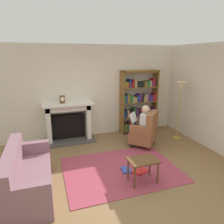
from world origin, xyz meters
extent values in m
plane|color=brown|center=(0.00, 0.00, 0.00)|extent=(14.00, 14.00, 0.00)
cube|color=beige|center=(0.00, 2.55, 1.35)|extent=(5.60, 0.10, 2.70)
cube|color=beige|center=(2.65, 1.25, 1.35)|extent=(0.10, 5.20, 2.70)
cube|color=#9C394B|center=(0.00, 0.30, 0.01)|extent=(2.40, 1.80, 0.01)
cube|color=#4C4742|center=(-0.84, 2.18, 0.03)|extent=(1.41, 0.64, 0.05)
cube|color=black|center=(-0.84, 2.40, 0.40)|extent=(0.89, 0.20, 0.70)
cube|color=silver|center=(-1.39, 2.28, 0.54)|extent=(0.12, 0.44, 1.07)
cube|color=silver|center=(-0.29, 2.28, 0.54)|extent=(0.12, 0.44, 1.07)
cube|color=silver|center=(-0.84, 2.28, 0.99)|extent=(1.21, 0.44, 0.16)
cube|color=silver|center=(-0.84, 2.22, 1.10)|extent=(1.37, 0.56, 0.06)
cylinder|color=brown|center=(-0.98, 2.20, 1.24)|extent=(0.14, 0.14, 0.21)
cylinder|color=white|center=(-0.98, 2.14, 1.26)|extent=(0.10, 0.01, 0.10)
cube|color=brown|center=(0.80, 2.34, 0.98)|extent=(0.04, 0.32, 1.96)
cube|color=brown|center=(1.95, 2.34, 0.98)|extent=(0.04, 0.32, 1.96)
cube|color=brown|center=(1.38, 2.34, 1.94)|extent=(1.19, 0.32, 0.04)
cube|color=brown|center=(1.38, 2.34, 0.06)|extent=(1.15, 0.32, 0.02)
cube|color=#1E592D|center=(0.85, 2.33, 0.18)|extent=(0.04, 0.26, 0.22)
cube|color=brown|center=(0.91, 2.33, 0.19)|extent=(0.07, 0.26, 0.24)
cube|color=#1E592D|center=(0.98, 2.33, 0.18)|extent=(0.06, 0.26, 0.22)
cube|color=maroon|center=(1.06, 2.33, 0.20)|extent=(0.07, 0.26, 0.26)
cube|color=#1E592D|center=(1.15, 2.33, 0.18)|extent=(0.08, 0.26, 0.22)
cube|color=#997F4C|center=(1.22, 2.33, 0.17)|extent=(0.04, 0.26, 0.20)
cube|color=navy|center=(1.29, 2.33, 0.19)|extent=(0.08, 0.26, 0.24)
cube|color=#997F4C|center=(1.37, 2.33, 0.16)|extent=(0.08, 0.26, 0.18)
cube|color=maroon|center=(1.46, 2.33, 0.19)|extent=(0.07, 0.26, 0.24)
cube|color=#997F4C|center=(1.54, 2.33, 0.16)|extent=(0.08, 0.26, 0.18)
cube|color=maroon|center=(1.63, 2.33, 0.18)|extent=(0.09, 0.26, 0.22)
cube|color=black|center=(1.70, 2.33, 0.17)|extent=(0.05, 0.26, 0.20)
cube|color=#997F4C|center=(1.77, 2.33, 0.15)|extent=(0.08, 0.26, 0.16)
cube|color=maroon|center=(1.85, 2.33, 0.18)|extent=(0.07, 0.26, 0.21)
cube|color=black|center=(1.91, 2.33, 0.15)|extent=(0.05, 0.26, 0.17)
cube|color=brown|center=(1.38, 2.34, 0.52)|extent=(1.15, 0.32, 0.02)
cube|color=navy|center=(0.87, 2.33, 0.64)|extent=(0.07, 0.26, 0.21)
cube|color=black|center=(0.92, 2.33, 0.65)|extent=(0.04, 0.26, 0.23)
cube|color=#997F4C|center=(0.98, 2.33, 0.64)|extent=(0.07, 0.26, 0.22)
cube|color=maroon|center=(1.05, 2.33, 0.61)|extent=(0.05, 0.26, 0.16)
cube|color=black|center=(1.13, 2.33, 0.63)|extent=(0.08, 0.26, 0.20)
cube|color=#1E592D|center=(1.21, 2.33, 0.66)|extent=(0.06, 0.26, 0.26)
cube|color=#4C1E59|center=(1.28, 2.33, 0.66)|extent=(0.07, 0.26, 0.25)
cube|color=black|center=(1.35, 2.33, 0.65)|extent=(0.05, 0.26, 0.23)
cube|color=maroon|center=(1.43, 2.33, 0.64)|extent=(0.09, 0.26, 0.21)
cube|color=black|center=(1.52, 2.33, 0.61)|extent=(0.07, 0.26, 0.16)
cube|color=brown|center=(1.59, 2.33, 0.64)|extent=(0.07, 0.26, 0.21)
cube|color=#1E592D|center=(1.66, 2.33, 0.65)|extent=(0.06, 0.26, 0.24)
cube|color=#997F4C|center=(1.72, 2.33, 0.64)|extent=(0.07, 0.26, 0.21)
cube|color=maroon|center=(1.81, 2.33, 0.61)|extent=(0.09, 0.26, 0.16)
cube|color=#4C1E59|center=(1.90, 2.33, 0.64)|extent=(0.07, 0.26, 0.22)
cube|color=brown|center=(1.38, 2.34, 0.98)|extent=(1.15, 0.32, 0.02)
cube|color=#1E592D|center=(0.85, 2.33, 1.11)|extent=(0.04, 0.26, 0.23)
cube|color=navy|center=(0.91, 2.33, 1.11)|extent=(0.05, 0.26, 0.24)
cube|color=brown|center=(0.98, 2.33, 1.12)|extent=(0.08, 0.26, 0.26)
cube|color=#1E592D|center=(1.08, 2.33, 1.10)|extent=(0.09, 0.26, 0.21)
cube|color=#997F4C|center=(1.16, 2.33, 1.08)|extent=(0.07, 0.26, 0.17)
cube|color=#997F4C|center=(1.23, 2.33, 1.07)|extent=(0.06, 0.26, 0.16)
cube|color=navy|center=(1.30, 2.33, 1.09)|extent=(0.07, 0.26, 0.20)
cube|color=#4C1E59|center=(1.37, 2.33, 1.12)|extent=(0.07, 0.26, 0.25)
cube|color=black|center=(1.45, 2.33, 1.09)|extent=(0.07, 0.26, 0.21)
cube|color=#997F4C|center=(1.52, 2.33, 1.07)|extent=(0.05, 0.26, 0.16)
cube|color=#997F4C|center=(1.58, 2.33, 1.11)|extent=(0.07, 0.26, 0.24)
cube|color=#4C1E59|center=(1.67, 2.33, 1.11)|extent=(0.09, 0.26, 0.24)
cube|color=navy|center=(1.76, 2.33, 1.09)|extent=(0.06, 0.26, 0.20)
cube|color=maroon|center=(1.83, 2.33, 1.09)|extent=(0.06, 0.26, 0.19)
cube|color=maroon|center=(1.90, 2.33, 1.12)|extent=(0.07, 0.26, 0.26)
cube|color=brown|center=(1.38, 2.34, 1.44)|extent=(1.15, 0.32, 0.02)
cube|color=brown|center=(0.87, 2.33, 1.54)|extent=(0.08, 0.26, 0.19)
cube|color=brown|center=(0.93, 2.33, 1.54)|extent=(0.04, 0.26, 0.18)
cube|color=maroon|center=(0.98, 2.33, 1.53)|extent=(0.04, 0.26, 0.16)
cube|color=navy|center=(1.02, 2.33, 1.58)|extent=(0.05, 0.26, 0.25)
cube|color=maroon|center=(1.08, 2.33, 1.53)|extent=(0.04, 0.26, 0.17)
cube|color=maroon|center=(1.13, 2.33, 1.57)|extent=(0.05, 0.26, 0.24)
cube|color=#997F4C|center=(1.20, 2.33, 1.57)|extent=(0.08, 0.26, 0.23)
cube|color=black|center=(1.29, 2.33, 1.54)|extent=(0.09, 0.26, 0.18)
cube|color=black|center=(1.37, 2.33, 1.53)|extent=(0.06, 0.26, 0.16)
cube|color=black|center=(1.45, 2.33, 1.53)|extent=(0.09, 0.26, 0.16)
cube|color=brown|center=(1.53, 2.33, 1.54)|extent=(0.08, 0.26, 0.17)
cube|color=#1E592D|center=(1.63, 2.33, 1.54)|extent=(0.09, 0.26, 0.18)
cube|color=#997F4C|center=(1.71, 2.33, 1.55)|extent=(0.06, 0.26, 0.19)
cube|color=#4C1E59|center=(1.76, 2.33, 1.53)|extent=(0.04, 0.26, 0.17)
cube|color=maroon|center=(1.82, 2.33, 1.58)|extent=(0.07, 0.26, 0.26)
cube|color=black|center=(1.88, 2.33, 1.57)|extent=(0.05, 0.26, 0.25)
cube|color=brown|center=(1.38, 2.34, 1.90)|extent=(1.15, 0.32, 0.02)
cylinder|color=#331E14|center=(1.00, 1.62, 0.06)|extent=(0.05, 0.05, 0.12)
cylinder|color=#331E14|center=(0.65, 1.25, 0.06)|extent=(0.05, 0.05, 0.12)
cylinder|color=#331E14|center=(1.35, 1.28, 0.06)|extent=(0.05, 0.05, 0.12)
cylinder|color=#331E14|center=(0.99, 0.91, 0.06)|extent=(0.05, 0.05, 0.12)
cube|color=brown|center=(1.00, 1.26, 0.27)|extent=(0.88, 0.88, 0.30)
cube|color=brown|center=(1.17, 1.10, 0.70)|extent=(0.56, 0.57, 0.55)
cube|color=brown|center=(1.19, 1.46, 0.53)|extent=(0.47, 0.46, 0.22)
cube|color=brown|center=(0.81, 1.07, 0.53)|extent=(0.47, 0.46, 0.22)
cube|color=silver|center=(1.03, 1.23, 0.67)|extent=(0.37, 0.37, 0.50)
sphere|color=#D8AD8C|center=(1.03, 1.23, 1.04)|extent=(0.20, 0.20, 0.20)
cube|color=#191E3F|center=(0.95, 1.43, 0.47)|extent=(0.37, 0.36, 0.12)
cube|color=#191E3F|center=(0.84, 1.31, 0.47)|extent=(0.37, 0.36, 0.12)
cylinder|color=#191E3F|center=(0.81, 1.56, 0.21)|extent=(0.10, 0.10, 0.42)
cylinder|color=#191E3F|center=(0.70, 1.44, 0.21)|extent=(0.10, 0.10, 0.42)
cube|color=white|center=(0.80, 1.46, 0.77)|extent=(0.33, 0.33, 0.25)
cube|color=#825B67|center=(-1.79, 0.12, 0.20)|extent=(0.72, 1.71, 0.40)
cube|color=#825B67|center=(-2.06, 0.13, 0.62)|extent=(0.22, 1.70, 0.45)
cube|color=#825B67|center=(-1.80, -0.65, 0.52)|extent=(0.70, 0.17, 0.24)
cube|color=#825B67|center=(-1.78, 0.89, 0.52)|extent=(0.70, 0.17, 0.24)
cube|color=brown|center=(0.24, -0.24, 0.46)|extent=(0.56, 0.39, 0.03)
cylinder|color=brown|center=(0.00, -0.39, 0.22)|extent=(0.04, 0.04, 0.45)
cylinder|color=brown|center=(0.48, -0.39, 0.22)|extent=(0.04, 0.04, 0.45)
cylinder|color=brown|center=(0.00, -0.09, 0.22)|extent=(0.04, 0.04, 0.45)
cylinder|color=brown|center=(0.48, -0.09, 0.22)|extent=(0.04, 0.04, 0.45)
cube|color=#334CA5|center=(0.09, 0.21, 0.03)|extent=(0.21, 0.27, 0.03)
cube|color=red|center=(0.26, 0.05, 0.03)|extent=(0.22, 0.23, 0.04)
cube|color=red|center=(0.38, 0.07, 0.02)|extent=(0.31, 0.28, 0.03)
cylinder|color=#B7933F|center=(2.20, 1.40, 0.01)|extent=(0.24, 0.24, 0.03)
cylinder|color=#B7933F|center=(2.20, 1.40, 0.75)|extent=(0.03, 0.03, 1.44)
cone|color=beige|center=(2.20, 1.40, 1.57)|extent=(0.32, 0.32, 0.22)
camera|label=1|loc=(-1.44, -3.37, 2.37)|focal=32.82mm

